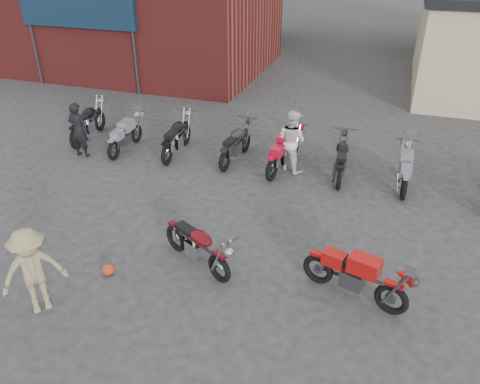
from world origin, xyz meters
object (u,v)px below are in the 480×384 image
(vintage_motorcycle, at_px, (197,243))
(person_tan, at_px, (33,271))
(row_bike_0, at_px, (88,120))
(row_bike_6, at_px, (405,167))
(sportbike, at_px, (357,273))
(row_bike_2, at_px, (177,135))
(row_bike_1, at_px, (125,133))
(person_dark, at_px, (78,130))
(helmet, at_px, (108,270))
(row_bike_5, at_px, (342,157))
(row_bike_3, at_px, (236,142))
(row_bike_4, at_px, (284,150))
(person_light, at_px, (291,141))

(vintage_motorcycle, relative_size, person_tan, 1.13)
(row_bike_0, relative_size, row_bike_6, 1.12)
(vintage_motorcycle, height_order, sportbike, sportbike)
(row_bike_0, bearing_deg, sportbike, -125.47)
(row_bike_0, distance_m, row_bike_2, 3.07)
(sportbike, distance_m, row_bike_1, 8.28)
(vintage_motorcycle, xyz_separation_m, person_dark, (-5.13, 3.62, 0.26))
(row_bike_6, bearing_deg, sportbike, 169.36)
(sportbike, xyz_separation_m, row_bike_2, (-5.54, 4.58, 0.03))
(vintage_motorcycle, height_order, helmet, vintage_motorcycle)
(sportbike, xyz_separation_m, person_dark, (-8.07, 3.59, 0.24))
(row_bike_2, height_order, row_bike_5, row_bike_2)
(vintage_motorcycle, xyz_separation_m, helmet, (-1.50, -0.78, -0.42))
(sportbike, distance_m, row_bike_0, 9.82)
(person_tan, height_order, row_bike_0, person_tan)
(row_bike_6, bearing_deg, person_dark, 94.29)
(row_bike_0, relative_size, row_bike_3, 1.06)
(person_tan, height_order, row_bike_3, person_tan)
(row_bike_4, bearing_deg, person_dark, 109.38)
(person_tan, height_order, row_bike_4, person_tan)
(row_bike_6, bearing_deg, person_light, 87.62)
(row_bike_4, relative_size, row_bike_5, 1.02)
(person_light, xyz_separation_m, row_bike_1, (-4.84, -0.26, -0.31))
(row_bike_1, xyz_separation_m, row_bike_3, (3.27, 0.35, 0.03))
(person_tan, bearing_deg, row_bike_6, 1.05)
(helmet, relative_size, row_bike_4, 0.12)
(sportbike, distance_m, helmet, 4.54)
(person_tan, relative_size, row_bike_2, 0.80)
(vintage_motorcycle, relative_size, row_bike_2, 0.91)
(person_tan, distance_m, row_bike_6, 8.68)
(person_light, bearing_deg, row_bike_2, 24.80)
(row_bike_0, bearing_deg, person_light, -97.98)
(vintage_motorcycle, distance_m, row_bike_0, 7.40)
(sportbike, relative_size, person_light, 1.12)
(row_bike_1, height_order, row_bike_2, row_bike_2)
(person_light, height_order, row_bike_2, person_light)
(vintage_motorcycle, bearing_deg, person_tan, -109.09)
(row_bike_1, bearing_deg, person_light, -87.82)
(sportbike, relative_size, person_dark, 1.19)
(vintage_motorcycle, relative_size, row_bike_5, 0.94)
(person_tan, bearing_deg, row_bike_3, 31.66)
(row_bike_6, bearing_deg, vintage_motorcycle, 139.64)
(sportbike, distance_m, row_bike_3, 6.02)
(vintage_motorcycle, height_order, row_bike_0, row_bike_0)
(person_dark, distance_m, row_bike_6, 8.82)
(row_bike_2, bearing_deg, row_bike_5, -92.73)
(row_bike_2, xyz_separation_m, row_bike_4, (3.13, -0.01, -0.01))
(person_dark, height_order, row_bike_0, person_dark)
(sportbike, height_order, row_bike_3, row_bike_3)
(vintage_motorcycle, bearing_deg, person_dark, 172.84)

